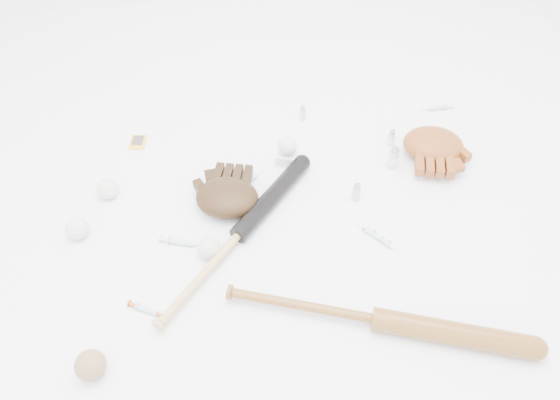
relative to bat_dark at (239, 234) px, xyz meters
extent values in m
plane|color=white|center=(0.17, 0.08, -0.03)|extent=(3.00, 3.00, 0.00)
cube|color=gold|center=(-0.29, 0.53, -0.03)|extent=(0.07, 0.09, 0.00)
cube|color=white|center=(0.23, 0.32, -0.01)|extent=(0.09, 0.09, 0.04)
sphere|color=silver|center=(0.23, 0.32, 0.04)|extent=(0.07, 0.07, 0.07)
sphere|color=silver|center=(-0.49, 0.13, 0.01)|extent=(0.07, 0.07, 0.07)
sphere|color=silver|center=(-0.39, 0.28, 0.01)|extent=(0.07, 0.07, 0.07)
sphere|color=silver|center=(-0.10, -0.03, 0.01)|extent=(0.07, 0.07, 0.07)
sphere|color=#926C46|center=(-0.44, -0.34, 0.01)|extent=(0.08, 0.08, 0.08)
cylinder|color=#B2BCC4|center=(0.34, 0.53, 0.00)|extent=(0.02, 0.02, 0.06)
cylinder|color=#B2BCC4|center=(0.62, 0.32, 0.00)|extent=(0.02, 0.02, 0.06)
cylinder|color=#B2BCC4|center=(0.41, 0.09, 0.01)|extent=(0.03, 0.03, 0.07)
cylinder|color=#B2BCC4|center=(0.58, 0.21, 0.01)|extent=(0.04, 0.04, 0.09)
camera|label=1|loc=(-0.10, -1.05, 1.33)|focal=35.00mm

